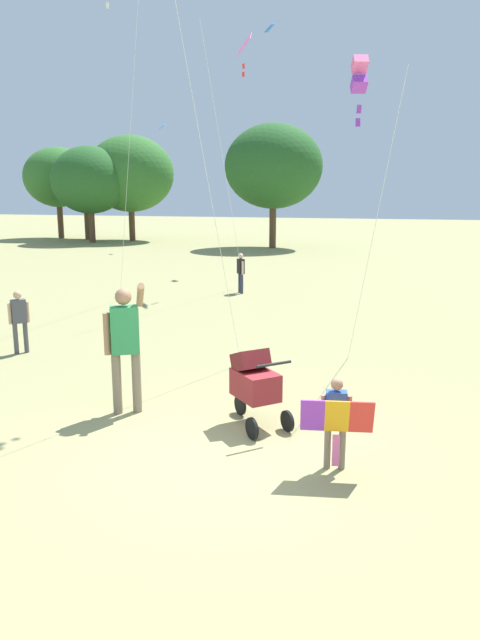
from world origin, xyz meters
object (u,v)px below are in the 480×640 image
at_px(person_adult_flyer, 125,339).
at_px(stroller, 255,381).
at_px(person_red_shirt, 19,317).
at_px(kite_green_novelty, 243,55).
at_px(child_with_butterfly_kite, 336,416).
at_px(person_couple_left, 241,270).
at_px(kite_blue_high, 360,77).

relative_size(person_adult_flyer, stroller, 1.78).
relative_size(person_adult_flyer, person_red_shirt, 1.52).
bearing_deg(kite_green_novelty, stroller, -74.54).
xyz_separation_m(child_with_butterfly_kite, person_couple_left, (-3.98, 10.94, 0.08)).
relative_size(stroller, person_couple_left, 0.86).
distance_m(person_adult_flyer, person_red_shirt, 4.05).
xyz_separation_m(person_adult_flyer, person_couple_left, (-1.00, 9.91, -0.35)).
height_order(child_with_butterfly_kite, person_red_shirt, person_red_shirt).
height_order(stroller, person_couple_left, person_couple_left).
xyz_separation_m(child_with_butterfly_kite, stroller, (-1.17, 1.04, -0.02)).
bearing_deg(kite_green_novelty, person_couple_left, -78.71).
relative_size(stroller, kite_green_novelty, 0.14).
distance_m(kite_green_novelty, kite_blue_high, 8.62).
bearing_deg(child_with_butterfly_kite, kite_green_novelty, 109.30).
bearing_deg(kite_blue_high, child_with_butterfly_kite, -87.06).
bearing_deg(person_adult_flyer, child_with_butterfly_kite, -18.89).
bearing_deg(kite_green_novelty, person_adult_flyer, -83.72).
bearing_deg(person_red_shirt, kite_green_novelty, 76.33).
xyz_separation_m(kite_green_novelty, person_red_shirt, (-2.10, -8.63, -6.22)).
bearing_deg(person_red_shirt, child_with_butterfly_kite, -27.95).
distance_m(stroller, person_red_shirt, 5.61).
relative_size(stroller, person_red_shirt, 0.86).
bearing_deg(kite_blue_high, person_red_shirt, -168.40).
distance_m(stroller, person_couple_left, 10.29).
relative_size(person_adult_flyer, person_couple_left, 1.53).
relative_size(kite_green_novelty, person_red_shirt, 6.33).
bearing_deg(kite_green_novelty, child_with_butterfly_kite, -70.70).
distance_m(child_with_butterfly_kite, person_adult_flyer, 3.18).
relative_size(person_adult_flyer, kite_blue_high, 0.35).
relative_size(kite_blue_high, person_couple_left, 4.37).
bearing_deg(kite_blue_high, person_adult_flyer, -127.70).
distance_m(person_adult_flyer, person_couple_left, 9.97).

